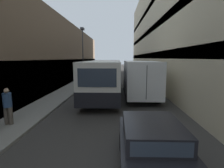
{
  "coord_description": "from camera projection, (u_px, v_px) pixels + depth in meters",
  "views": [
    {
      "loc": [
        0.25,
        0.05,
        3.2
      ],
      "look_at": [
        -0.1,
        10.78,
        1.6
      ],
      "focal_mm": 28.0,
      "sensor_mm": 36.0,
      "label": 1
    }
  ],
  "objects": [
    {
      "name": "panel_van",
      "position": [
        104.0,
        72.0,
        25.88
      ],
      "size": [
        1.98,
        4.78,
        1.96
      ],
      "color": "navy",
      "rests_on": "ground_plane"
    },
    {
      "name": "bus",
      "position": [
        105.0,
        77.0,
        15.45
      ],
      "size": [
        2.62,
        11.99,
        2.96
      ],
      "color": "silver",
      "rests_on": "ground_plane"
    },
    {
      "name": "street_lamp",
      "position": [
        83.0,
        45.0,
        20.42
      ],
      "size": [
        0.36,
        0.8,
        6.54
      ],
      "color": "#38383D",
      "rests_on": "sidewalk_left"
    },
    {
      "name": "building_right_apartment",
      "position": [
        182.0,
        11.0,
        14.06
      ],
      "size": [
        2.4,
        60.0,
        13.99
      ],
      "color": "beige",
      "rests_on": "ground_plane"
    },
    {
      "name": "car_hatchback",
      "position": [
        152.0,
        147.0,
        4.89
      ],
      "size": [
        1.81,
        3.85,
        1.42
      ],
      "color": "black",
      "rests_on": "ground_plane"
    },
    {
      "name": "sidewalk_left",
      "position": [
        62.0,
        94.0,
        15.4
      ],
      "size": [
        2.05,
        60.0,
        0.14
      ],
      "color": "gray",
      "rests_on": "ground_plane"
    },
    {
      "name": "building_left_shopfront",
      "position": [
        36.0,
        55.0,
        14.97
      ],
      "size": [
        2.4,
        60.0,
        7.64
      ],
      "color": "brown",
      "rests_on": "ground_plane"
    },
    {
      "name": "ground_plane",
      "position": [
        115.0,
        95.0,
        15.26
      ],
      "size": [
        150.0,
        150.0,
        0.0
      ],
      "primitive_type": "plane",
      "color": "#33302D"
    },
    {
      "name": "box_truck",
      "position": [
        139.0,
        77.0,
        14.73
      ],
      "size": [
        2.42,
        8.01,
        2.95
      ],
      "color": "silver",
      "rests_on": "ground_plane"
    },
    {
      "name": "pedestrian",
      "position": [
        8.0,
        105.0,
        8.02
      ],
      "size": [
        0.4,
        0.38,
        1.71
      ],
      "color": "brown",
      "rests_on": "sidewalk_left"
    }
  ]
}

